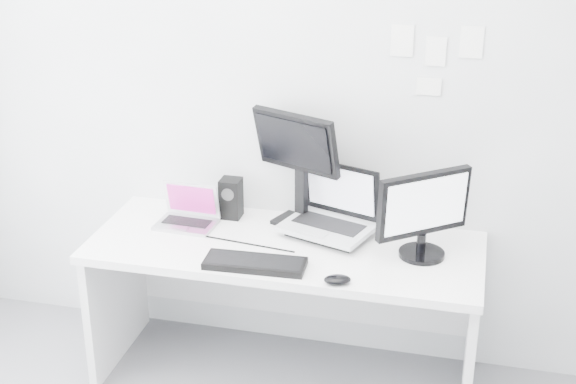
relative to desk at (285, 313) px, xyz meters
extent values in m
plane|color=silver|center=(0.00, 0.35, 0.99)|extent=(3.60, 0.00, 3.60)
cube|color=white|center=(0.00, 0.00, 0.00)|extent=(1.80, 0.70, 0.73)
cube|color=#A9A8AD|center=(-0.51, 0.07, 0.47)|extent=(0.29, 0.22, 0.21)
cube|color=black|center=(-0.33, 0.23, 0.46)|extent=(0.12, 0.12, 0.20)
cube|color=silver|center=(0.17, 0.13, 0.53)|extent=(0.48, 0.42, 0.34)
cube|color=black|center=(0.01, 0.22, 0.66)|extent=(0.46, 0.31, 0.59)
cube|color=black|center=(0.62, 0.03, 0.57)|extent=(0.48, 0.44, 0.41)
cube|color=black|center=(-0.07, -0.24, 0.38)|extent=(0.45, 0.18, 0.03)
ellipsoid|color=black|center=(0.30, -0.30, 0.38)|extent=(0.13, 0.10, 0.04)
cube|color=white|center=(0.45, 0.34, 1.26)|extent=(0.10, 0.00, 0.14)
cube|color=white|center=(0.60, 0.34, 1.22)|extent=(0.09, 0.00, 0.13)
cube|color=white|center=(0.75, 0.34, 1.26)|extent=(0.10, 0.00, 0.14)
cube|color=white|center=(0.58, 0.34, 1.05)|extent=(0.11, 0.00, 0.08)
camera|label=1|loc=(0.82, -3.27, 2.06)|focal=51.23mm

